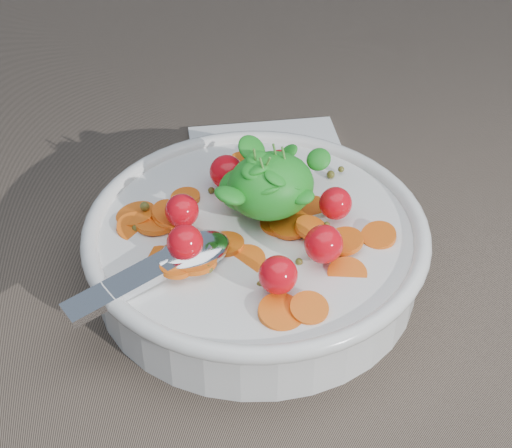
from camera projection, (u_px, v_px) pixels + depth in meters
name	position (u px, v px, depth m)	size (l,w,h in m)	color
ground	(264.00, 296.00, 0.62)	(6.00, 6.00, 0.00)	#766554
bowl	(256.00, 246.00, 0.62)	(0.29, 0.27, 0.11)	white
napkin	(269.00, 159.00, 0.76)	(0.15, 0.13, 0.01)	white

